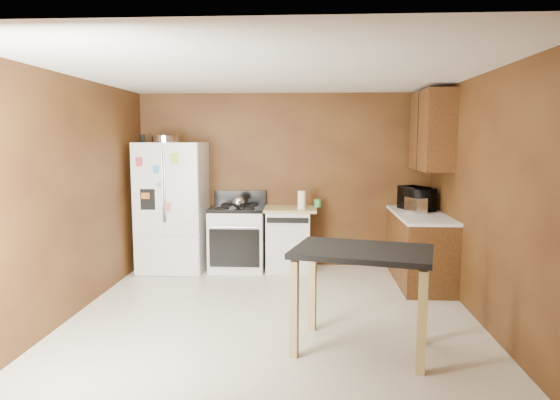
# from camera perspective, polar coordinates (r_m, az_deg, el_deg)

# --- Properties ---
(floor) EXTENTS (4.50, 4.50, 0.00)m
(floor) POSITION_cam_1_polar(r_m,az_deg,el_deg) (5.32, -0.82, -13.34)
(floor) COLOR silver
(floor) RESTS_ON ground
(ceiling) EXTENTS (4.50, 4.50, 0.00)m
(ceiling) POSITION_cam_1_polar(r_m,az_deg,el_deg) (5.03, -0.87, 14.43)
(ceiling) COLOR white
(ceiling) RESTS_ON ground
(wall_back) EXTENTS (4.20, 0.00, 4.20)m
(wall_back) POSITION_cam_1_polar(r_m,az_deg,el_deg) (7.26, 0.46, 2.27)
(wall_back) COLOR brown
(wall_back) RESTS_ON ground
(wall_front) EXTENTS (4.20, 0.00, 4.20)m
(wall_front) POSITION_cam_1_polar(r_m,az_deg,el_deg) (2.81, -4.24, -5.35)
(wall_front) COLOR brown
(wall_front) RESTS_ON ground
(wall_left) EXTENTS (0.00, 4.50, 4.50)m
(wall_left) POSITION_cam_1_polar(r_m,az_deg,el_deg) (5.59, -22.87, 0.28)
(wall_left) COLOR brown
(wall_left) RESTS_ON ground
(wall_right) EXTENTS (0.00, 4.50, 4.50)m
(wall_right) POSITION_cam_1_polar(r_m,az_deg,el_deg) (5.30, 22.42, -0.03)
(wall_right) COLOR brown
(wall_right) RESTS_ON ground
(roasting_pan) EXTENTS (0.38, 0.38, 0.09)m
(roasting_pan) POSITION_cam_1_polar(r_m,az_deg,el_deg) (7.08, -12.92, 6.81)
(roasting_pan) COLOR silver
(roasting_pan) RESTS_ON refrigerator
(pen_cup) EXTENTS (0.07, 0.07, 0.11)m
(pen_cup) POSITION_cam_1_polar(r_m,az_deg,el_deg) (7.17, -15.43, 6.80)
(pen_cup) COLOR black
(pen_cup) RESTS_ON refrigerator
(kettle) EXTENTS (0.17, 0.17, 0.17)m
(kettle) POSITION_cam_1_polar(r_m,az_deg,el_deg) (6.88, -4.79, -0.24)
(kettle) COLOR silver
(kettle) RESTS_ON gas_range
(paper_towel) EXTENTS (0.13, 0.13, 0.25)m
(paper_towel) POSITION_cam_1_polar(r_m,az_deg,el_deg) (6.84, 2.48, -0.01)
(paper_towel) COLOR white
(paper_towel) RESTS_ON dishwasher
(green_canister) EXTENTS (0.11, 0.11, 0.11)m
(green_canister) POSITION_cam_1_polar(r_m,az_deg,el_deg) (7.07, 4.29, -0.35)
(green_canister) COLOR green
(green_canister) RESTS_ON dishwasher
(toaster) EXTENTS (0.26, 0.31, 0.20)m
(toaster) POSITION_cam_1_polar(r_m,az_deg,el_deg) (6.67, 15.27, -0.57)
(toaster) COLOR silver
(toaster) RESTS_ON right_cabinets
(microwave) EXTENTS (0.52, 0.61, 0.28)m
(microwave) POSITION_cam_1_polar(r_m,az_deg,el_deg) (6.94, 15.33, 0.07)
(microwave) COLOR black
(microwave) RESTS_ON right_cabinets
(refrigerator) EXTENTS (0.90, 0.80, 1.80)m
(refrigerator) POSITION_cam_1_polar(r_m,az_deg,el_deg) (7.17, -12.18, -0.76)
(refrigerator) COLOR white
(refrigerator) RESTS_ON ground
(gas_range) EXTENTS (0.76, 0.68, 1.10)m
(gas_range) POSITION_cam_1_polar(r_m,az_deg,el_deg) (7.11, -4.85, -4.27)
(gas_range) COLOR white
(gas_range) RESTS_ON ground
(dishwasher) EXTENTS (0.78, 0.63, 0.89)m
(dishwasher) POSITION_cam_1_polar(r_m,az_deg,el_deg) (7.07, 0.98, -4.39)
(dishwasher) COLOR white
(dishwasher) RESTS_ON ground
(right_cabinets) EXTENTS (0.63, 1.58, 2.45)m
(right_cabinets) POSITION_cam_1_polar(r_m,az_deg,el_deg) (6.69, 16.05, -1.37)
(right_cabinets) COLOR brown
(right_cabinets) RESTS_ON ground
(island) EXTENTS (1.32, 1.04, 0.91)m
(island) POSITION_cam_1_polar(r_m,az_deg,el_deg) (4.41, 9.37, -7.36)
(island) COLOR black
(island) RESTS_ON ground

